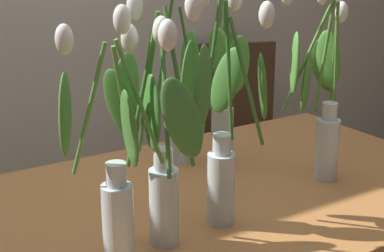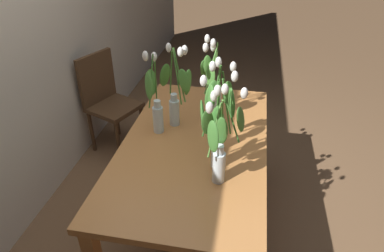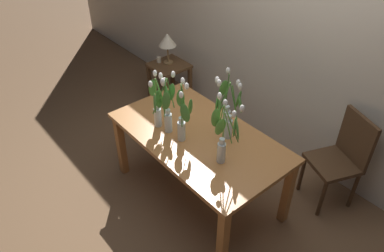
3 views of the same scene
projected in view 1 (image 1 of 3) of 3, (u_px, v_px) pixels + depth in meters
The scene contains 8 objects.
dining_table at pixel (202, 226), 1.60m from camera, with size 1.60×0.90×0.74m.
tulip_vase_0 at pixel (322, 100), 1.64m from camera, with size 0.26×0.17×0.56m.
tulip_vase_1 at pixel (224, 136), 1.37m from camera, with size 0.24×0.18×0.58m.
tulip_vase_2 at pixel (176, 103), 1.77m from camera, with size 0.23×0.13×0.57m.
tulip_vase_3 at pixel (161, 148), 1.24m from camera, with size 0.22×0.26×0.57m.
tulip_vase_4 at pixel (117, 169), 1.21m from camera, with size 0.25×0.15×0.52m.
tulip_vase_5 at pixel (224, 97), 1.73m from camera, with size 0.20×0.26×0.58m.
dining_chair at pixel (239, 127), 2.86m from camera, with size 0.52×0.52×0.93m.
Camera 1 is at (-0.79, -1.21, 1.40)m, focal length 53.96 mm.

